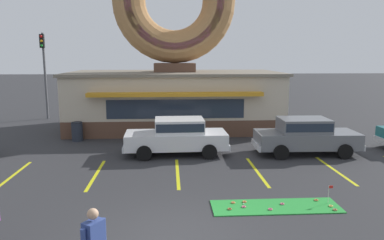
{
  "coord_description": "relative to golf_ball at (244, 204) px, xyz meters",
  "views": [
    {
      "loc": [
        -0.1,
        -8.38,
        4.33
      ],
      "look_at": [
        0.71,
        5.0,
        2.0
      ],
      "focal_mm": 35.0,
      "sensor_mm": 36.0,
      "label": 1
    }
  ],
  "objects": [
    {
      "name": "mini_donut_extra",
      "position": [
        2.23,
        0.16,
        -0.0
      ],
      "size": [
        0.13,
        0.13,
        0.04
      ],
      "primitive_type": "torus",
      "color": "#D17F47",
      "rests_on": "putting_mat"
    },
    {
      "name": "parking_stripe_far_left",
      "position": [
        -7.86,
        3.16,
        -0.05
      ],
      "size": [
        0.12,
        3.6,
        0.01
      ],
      "primitive_type": "cube",
      "color": "yellow",
      "rests_on": "ground"
    },
    {
      "name": "mini_donut_far_centre",
      "position": [
        -0.47,
        -0.34,
        -0.0
      ],
      "size": [
        0.13,
        0.13,
        0.04
      ],
      "primitive_type": "torus",
      "color": "brown",
      "rests_on": "putting_mat"
    },
    {
      "name": "mini_donut_near_left",
      "position": [
        2.48,
        -0.3,
        -0.0
      ],
      "size": [
        0.13,
        0.13,
        0.04
      ],
      "primitive_type": "torus",
      "color": "#E5C666",
      "rests_on": "putting_mat"
    },
    {
      "name": "mini_donut_near_right",
      "position": [
        -0.03,
        -0.21,
        -0.0
      ],
      "size": [
        0.13,
        0.13,
        0.04
      ],
      "primitive_type": "torus",
      "color": "#D8667F",
      "rests_on": "putting_mat"
    },
    {
      "name": "donut_shop_building",
      "position": [
        -1.8,
        12.1,
        3.69
      ],
      "size": [
        12.3,
        6.75,
        10.96
      ],
      "color": "brown",
      "rests_on": "ground"
    },
    {
      "name": "parking_stripe_left",
      "position": [
        -4.86,
        3.16,
        -0.05
      ],
      "size": [
        0.12,
        3.6,
        0.01
      ],
      "primitive_type": "cube",
      "color": "yellow",
      "rests_on": "ground"
    },
    {
      "name": "parking_stripe_mid_left",
      "position": [
        -1.86,
        3.16,
        -0.05
      ],
      "size": [
        0.12,
        3.6,
        0.01
      ],
      "primitive_type": "cube",
      "color": "yellow",
      "rests_on": "ground"
    },
    {
      "name": "traffic_light_pole",
      "position": [
        -10.53,
        15.74,
        3.66
      ],
      "size": [
        0.28,
        0.47,
        5.8
      ],
      "color": "#595B60",
      "rests_on": "ground"
    },
    {
      "name": "mini_donut_far_right",
      "position": [
        2.49,
        -0.57,
        -0.0
      ],
      "size": [
        0.13,
        0.13,
        0.04
      ],
      "primitive_type": "torus",
      "color": "#A5724C",
      "rests_on": "putting_mat"
    },
    {
      "name": "mini_donut_far_left",
      "position": [
        -0.29,
        0.11,
        -0.0
      ],
      "size": [
        0.13,
        0.13,
        0.04
      ],
      "primitive_type": "torus",
      "color": "#D17F47",
      "rests_on": "putting_mat"
    },
    {
      "name": "car_white",
      "position": [
        -1.81,
        5.83,
        0.82
      ],
      "size": [
        4.59,
        2.05,
        1.6
      ],
      "color": "silver",
      "rests_on": "ground"
    },
    {
      "name": "car_grey",
      "position": [
        3.84,
        5.57,
        0.82
      ],
      "size": [
        4.59,
        2.04,
        1.6
      ],
      "color": "slate",
      "rests_on": "ground"
    },
    {
      "name": "trash_bin",
      "position": [
        -6.85,
        8.78,
        0.45
      ],
      "size": [
        0.57,
        0.57,
        0.97
      ],
      "color": "#232833",
      "rests_on": "ground"
    },
    {
      "name": "mini_donut_mid_left",
      "position": [
        0.06,
        0.16,
        -0.0
      ],
      "size": [
        0.13,
        0.13,
        0.04
      ],
      "primitive_type": "torus",
      "color": "#D17F47",
      "rests_on": "putting_mat"
    },
    {
      "name": "putting_mat",
      "position": [
        0.9,
        -0.18,
        -0.04
      ],
      "size": [
        3.7,
        1.12,
        0.03
      ],
      "primitive_type": "cube",
      "color": "green",
      "rests_on": "ground"
    },
    {
      "name": "golf_ball",
      "position": [
        0.0,
        0.0,
        0.0
      ],
      "size": [
        0.04,
        0.04,
        0.04
      ],
      "primitive_type": "sphere",
      "color": "white",
      "rests_on": "putting_mat"
    },
    {
      "name": "mini_donut_mid_right",
      "position": [
        0.68,
        -0.43,
        -0.0
      ],
      "size": [
        0.13,
        0.13,
        0.04
      ],
      "primitive_type": "torus",
      "color": "#D8667F",
      "rests_on": "putting_mat"
    },
    {
      "name": "putting_flag_pin",
      "position": [
        2.54,
        -0.06,
        0.39
      ],
      "size": [
        0.13,
        0.01,
        0.55
      ],
      "color": "silver",
      "rests_on": "putting_mat"
    },
    {
      "name": "ground_plane",
      "position": [
        -2.03,
        -1.84,
        -0.05
      ],
      "size": [
        160.0,
        160.0,
        0.0
      ],
      "primitive_type": "plane",
      "color": "#2D2D30"
    },
    {
      "name": "parking_stripe_mid_right",
      "position": [
        4.14,
        3.16,
        -0.05
      ],
      "size": [
        0.12,
        3.6,
        0.01
      ],
      "primitive_type": "cube",
      "color": "yellow",
      "rests_on": "ground"
    },
    {
      "name": "mini_donut_mid_centre",
      "position": [
        1.13,
        -0.07,
        -0.0
      ],
      "size": [
        0.13,
        0.13,
        0.04
      ],
      "primitive_type": "torus",
      "color": "#D8667F",
      "rests_on": "putting_mat"
    },
    {
      "name": "parking_stripe_centre",
      "position": [
        1.14,
        3.16,
        -0.05
      ],
      "size": [
        0.12,
        3.6,
        0.01
      ],
      "primitive_type": "cube",
      "color": "yellow",
      "rests_on": "ground"
    }
  ]
}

